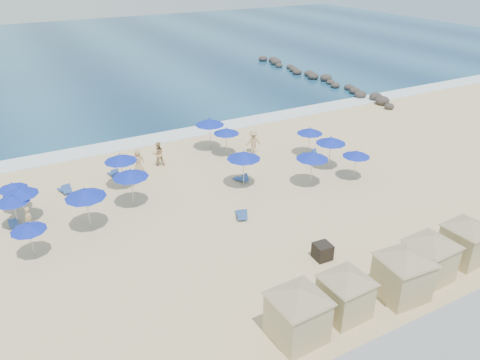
# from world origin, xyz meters

# --- Properties ---
(ground) EXTENTS (160.00, 160.00, 0.00)m
(ground) POSITION_xyz_m (0.00, 0.00, 0.00)
(ground) COLOR #D9BB89
(ground) RESTS_ON ground
(ocean) EXTENTS (160.00, 80.00, 0.06)m
(ocean) POSITION_xyz_m (0.00, 55.00, 0.03)
(ocean) COLOR navy
(ocean) RESTS_ON ground
(surf_line) EXTENTS (160.00, 2.50, 0.08)m
(surf_line) POSITION_xyz_m (0.00, 15.50, 0.04)
(surf_line) COLOR white
(surf_line) RESTS_ON ground
(rock_jetty) EXTENTS (2.56, 26.66, 0.96)m
(rock_jetty) POSITION_xyz_m (24.01, 24.90, 0.36)
(rock_jetty) COLOR #2A2423
(rock_jetty) RESTS_ON ground
(trash_bin) EXTENTS (0.93, 0.93, 0.88)m
(trash_bin) POSITION_xyz_m (1.30, -5.42, 0.44)
(trash_bin) COLOR black
(trash_bin) RESTS_ON ground
(cabana_0) EXTENTS (4.56, 4.56, 2.86)m
(cabana_0) POSITION_xyz_m (-3.16, -9.40, 1.64)
(cabana_0) COLOR #C4B486
(cabana_0) RESTS_ON ground
(cabana_1) EXTENTS (4.17, 4.17, 2.62)m
(cabana_1) POSITION_xyz_m (-0.48, -9.26, 1.50)
(cabana_1) COLOR #C4B486
(cabana_1) RESTS_ON ground
(cabana_2) EXTENTS (4.56, 4.56, 2.87)m
(cabana_2) POSITION_xyz_m (2.70, -9.58, 1.64)
(cabana_2) COLOR #C4B486
(cabana_2) RESTS_ON ground
(cabana_3) EXTENTS (4.43, 4.43, 2.78)m
(cabana_3) POSITION_xyz_m (4.88, -9.23, 1.59)
(cabana_3) COLOR #C4B486
(cabana_3) RESTS_ON ground
(cabana_4) EXTENTS (4.32, 4.32, 2.72)m
(cabana_4) POSITION_xyz_m (7.79, -9.08, 1.56)
(cabana_4) COLOR #C4B486
(cabana_4) RESTS_ON ground
(umbrella_0) EXTENTS (1.82, 1.82, 2.07)m
(umbrella_0) POSITION_xyz_m (-12.49, 7.82, 1.80)
(umbrella_0) COLOR #A5A8AD
(umbrella_0) RESTS_ON ground
(umbrella_1) EXTENTS (1.87, 1.87, 2.13)m
(umbrella_1) POSITION_xyz_m (-12.22, 2.21, 1.85)
(umbrella_1) COLOR #A5A8AD
(umbrella_1) RESTS_ON ground
(umbrella_2) EXTENTS (2.07, 2.07, 2.35)m
(umbrella_2) POSITION_xyz_m (-12.15, 6.35, 2.04)
(umbrella_2) COLOR #A5A8AD
(umbrella_2) RESTS_ON ground
(umbrella_3) EXTENTS (2.39, 2.39, 2.72)m
(umbrella_3) POSITION_xyz_m (-8.91, 3.61, 2.36)
(umbrella_3) COLOR #A5A8AD
(umbrella_3) RESTS_ON ground
(umbrella_4) EXTENTS (2.24, 2.24, 2.54)m
(umbrella_4) POSITION_xyz_m (-5.65, 7.93, 2.21)
(umbrella_4) COLOR #A5A8AD
(umbrella_4) RESTS_ON ground
(umbrella_5) EXTENTS (2.29, 2.29, 2.60)m
(umbrella_5) POSITION_xyz_m (-5.80, 5.12, 2.26)
(umbrella_5) COLOR #A5A8AD
(umbrella_5) RESTS_ON ground
(umbrella_6) EXTENTS (2.34, 2.34, 2.67)m
(umbrella_6) POSITION_xyz_m (1.78, 4.09, 2.31)
(umbrella_6) COLOR #A5A8AD
(umbrella_6) RESTS_ON ground
(umbrella_7) EXTENTS (2.06, 2.06, 2.35)m
(umbrella_7) POSITION_xyz_m (3.24, 9.51, 2.04)
(umbrella_7) COLOR #A5A8AD
(umbrella_7) RESTS_ON ground
(umbrella_8) EXTENTS (2.26, 2.26, 2.57)m
(umbrella_8) POSITION_xyz_m (5.97, 1.96, 2.23)
(umbrella_8) COLOR #A5A8AD
(umbrella_8) RESTS_ON ground
(umbrella_9) EXTENTS (2.40, 2.40, 2.73)m
(umbrella_9) POSITION_xyz_m (2.60, 11.22, 2.37)
(umbrella_9) COLOR #A5A8AD
(umbrella_9) RESTS_ON ground
(umbrella_10) EXTENTS (2.06, 2.06, 2.35)m
(umbrella_10) POSITION_xyz_m (9.02, 6.37, 2.04)
(umbrella_10) COLOR #A5A8AD
(umbrella_10) RESTS_ON ground
(umbrella_11) EXTENTS (1.96, 1.96, 2.23)m
(umbrella_11) POSITION_xyz_m (9.33, 1.27, 1.94)
(umbrella_11) COLOR #A5A8AD
(umbrella_11) RESTS_ON ground
(umbrella_12) EXTENTS (1.94, 1.94, 2.21)m
(umbrella_12) POSITION_xyz_m (-12.66, 5.81, 1.92)
(umbrella_12) COLOR #A5A8AD
(umbrella_12) RESTS_ON ground
(umbrella_13) EXTENTS (2.25, 2.25, 2.56)m
(umbrella_13) POSITION_xyz_m (8.89, 3.60, 2.22)
(umbrella_13) COLOR #A5A8AD
(umbrella_13) RESTS_ON ground
(beach_chair_0) EXTENTS (0.52, 1.15, 0.63)m
(beach_chair_0) POSITION_xyz_m (-12.89, 6.06, 0.22)
(beach_chair_0) COLOR #294B97
(beach_chair_0) RESTS_ON ground
(beach_chair_1) EXTENTS (0.86, 1.41, 0.73)m
(beach_chair_1) POSITION_xyz_m (-9.38, 9.03, 0.25)
(beach_chair_1) COLOR #294B97
(beach_chair_1) RESTS_ON ground
(beach_chair_2) EXTENTS (0.69, 1.28, 0.68)m
(beach_chair_2) POSITION_xyz_m (-5.80, 9.93, 0.23)
(beach_chair_2) COLOR #294B97
(beach_chair_2) RESTS_ON ground
(beach_chair_3) EXTENTS (1.05, 1.49, 0.75)m
(beach_chair_3) POSITION_xyz_m (-0.46, 0.33, 0.26)
(beach_chair_3) COLOR #294B97
(beach_chair_3) RESTS_ON ground
(beach_chair_4) EXTENTS (0.88, 1.29, 0.65)m
(beach_chair_4) POSITION_xyz_m (2.00, 4.74, 0.23)
(beach_chair_4) COLOR #294B97
(beach_chair_4) RESTS_ON ground
(beach_chair_5) EXTENTS (1.15, 1.52, 0.77)m
(beach_chair_5) POSITION_xyz_m (8.84, 5.88, 0.27)
(beach_chair_5) COLOR #294B97
(beach_chair_5) RESTS_ON ground
(beachgoer_0) EXTENTS (0.65, 0.71, 1.63)m
(beachgoer_0) POSITION_xyz_m (-12.06, 4.87, 0.81)
(beachgoer_0) COLOR tan
(beachgoer_0) RESTS_ON ground
(beachgoer_1) EXTENTS (1.04, 0.89, 1.89)m
(beachgoer_1) POSITION_xyz_m (-2.24, 10.21, 0.95)
(beachgoer_1) COLOR tan
(beachgoer_1) RESTS_ON ground
(beachgoer_2) EXTENTS (1.36, 1.00, 1.89)m
(beachgoer_2) POSITION_xyz_m (5.31, 8.83, 0.95)
(beachgoer_2) COLOR tan
(beachgoer_2) RESTS_ON ground
(beachgoer_3) EXTENTS (0.96, 0.71, 1.79)m
(beachgoer_3) POSITION_xyz_m (-3.96, 9.75, 0.89)
(beachgoer_3) COLOR tan
(beachgoer_3) RESTS_ON ground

